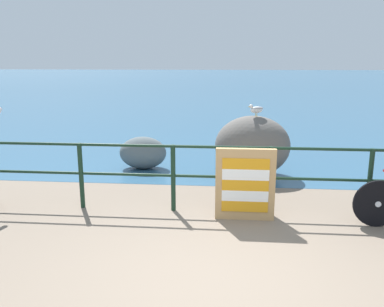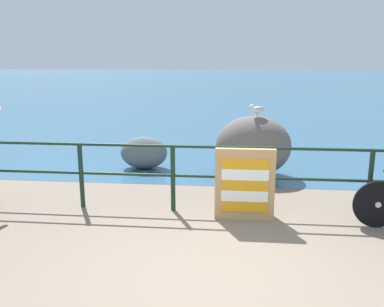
% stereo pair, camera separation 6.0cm
% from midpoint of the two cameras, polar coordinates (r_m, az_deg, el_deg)
% --- Properties ---
extents(ground_plane, '(120.00, 120.00, 0.10)m').
position_cam_midpoint_polar(ground_plane, '(23.82, 4.93, 7.55)').
color(ground_plane, '#756656').
extents(sea_surface, '(120.00, 90.00, 0.01)m').
position_cam_midpoint_polar(sea_surface, '(52.03, 5.16, 10.60)').
color(sea_surface, '#2D5675').
rests_on(sea_surface, ground_plane).
extents(promenade_railing, '(10.04, 0.07, 1.02)m').
position_cam_midpoint_polar(promenade_railing, '(5.95, 3.82, -2.48)').
color(promenade_railing, black).
rests_on(promenade_railing, ground_plane).
extents(folded_deckchair_stack, '(0.84, 0.10, 1.04)m').
position_cam_midpoint_polar(folded_deckchair_stack, '(5.75, 7.25, -4.38)').
color(folded_deckchair_stack, tan).
rests_on(folded_deckchair_stack, ground_plane).
extents(breakwater_boulder_main, '(1.47, 1.10, 1.19)m').
position_cam_midpoint_polar(breakwater_boulder_main, '(7.97, 8.35, 1.07)').
color(breakwater_boulder_main, '#605B56').
rests_on(breakwater_boulder_main, ground).
extents(breakwater_boulder_left, '(0.98, 0.69, 0.68)m').
position_cam_midpoint_polar(breakwater_boulder_left, '(8.50, -7.17, 0.11)').
color(breakwater_boulder_left, '#555E61').
rests_on(breakwater_boulder_left, ground).
extents(seagull, '(0.33, 0.23, 0.23)m').
position_cam_midpoint_polar(seagull, '(7.79, 8.89, 6.25)').
color(seagull, gold).
rests_on(seagull, breakwater_boulder_main).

